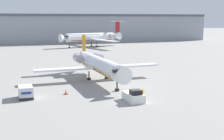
{
  "coord_description": "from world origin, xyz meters",
  "views": [
    {
      "loc": [
        -17.8,
        -42.52,
        12.52
      ],
      "look_at": [
        0.0,
        10.29,
        3.25
      ],
      "focal_mm": 50.0,
      "sensor_mm": 36.0,
      "label": 1
    }
  ],
  "objects": [
    {
      "name": "pushback_tug",
      "position": [
        0.04,
        0.16,
        0.75
      ],
      "size": [
        2.25,
        4.2,
        1.98
      ],
      "color": "silver",
      "rests_on": "ground"
    },
    {
      "name": "airplane_parked_far_left",
      "position": [
        18.24,
        91.92,
        4.22
      ],
      "size": [
        30.43,
        37.59,
        11.23
      ],
      "color": "white",
      "rests_on": "ground"
    },
    {
      "name": "worker_near_tug",
      "position": [
        1.68,
        0.39,
        0.98
      ],
      "size": [
        0.4,
        0.26,
        1.85
      ],
      "color": "#232838",
      "rests_on": "ground"
    },
    {
      "name": "ground_plane",
      "position": [
        0.0,
        0.0,
        0.0
      ],
      "size": [
        600.0,
        600.0,
        0.0
      ],
      "primitive_type": "plane",
      "color": "gray"
    },
    {
      "name": "luggage_cart",
      "position": [
        -15.41,
        7.33,
        0.98
      ],
      "size": [
        2.17,
        3.36,
        1.96
      ],
      "color": "#232326",
      "rests_on": "ground"
    },
    {
      "name": "traffic_cone_left",
      "position": [
        -8.93,
        7.84,
        0.4
      ],
      "size": [
        0.69,
        0.69,
        0.83
      ],
      "color": "black",
      "rests_on": "ground"
    },
    {
      "name": "airplane_main",
      "position": [
        -0.27,
        18.13,
        3.27
      ],
      "size": [
        26.24,
        27.03,
        8.83
      ],
      "color": "white",
      "rests_on": "ground"
    },
    {
      "name": "terminal_building",
      "position": [
        0.0,
        120.0,
        7.38
      ],
      "size": [
        180.0,
        16.8,
        14.7
      ],
      "color": "#8C939E",
      "rests_on": "ground"
    }
  ]
}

